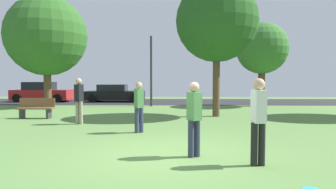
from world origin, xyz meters
TOP-DOWN VIEW (x-y plane):
  - ground_plane at (0.00, 0.00)m, footprint 44.00×44.00m
  - road_strip at (0.00, 16.00)m, footprint 44.00×6.40m
  - birch_tree_lone at (2.23, 7.14)m, footprint 3.81×3.81m
  - oak_tree_center at (-7.77, 11.84)m, footprint 5.02×5.02m
  - oak_tree_right at (5.91, 12.43)m, footprint 3.30×3.30m
  - person_thrower at (0.68, -0.17)m, footprint 0.34×0.39m
  - person_catcher at (-0.92, 2.84)m, footprint 0.34×0.39m
  - person_bystander at (1.94, -0.82)m, footprint 0.30×0.34m
  - person_walking at (-3.47, 4.65)m, footprint 0.30×0.37m
  - parked_car_red at (-10.02, 16.04)m, footprint 4.38×2.05m
  - parked_car_black at (-4.31, 15.98)m, footprint 4.42×2.00m
  - park_bench at (-5.96, 6.32)m, footprint 1.60×0.45m
  - street_lamp_post at (-1.21, 12.20)m, footprint 0.14×0.14m

SIDE VIEW (x-z plane):
  - ground_plane at x=0.00m, z-range 0.00..0.00m
  - road_strip at x=0.00m, z-range 0.00..0.01m
  - park_bench at x=-5.96m, z-range 0.01..0.91m
  - parked_car_black at x=-4.31m, z-range -0.05..1.29m
  - parked_car_red at x=-10.02m, z-range -0.07..1.46m
  - person_catcher at x=-0.92m, z-range 0.09..1.76m
  - person_thrower at x=0.68m, z-range 0.09..1.79m
  - person_bystander at x=1.94m, z-range 0.11..1.89m
  - person_walking at x=-3.47m, z-range 0.11..1.90m
  - street_lamp_post at x=-1.21m, z-range 0.00..4.50m
  - oak_tree_right at x=5.91m, z-range 1.01..6.40m
  - birch_tree_lone at x=2.23m, z-range 1.26..7.62m
  - oak_tree_center at x=-7.77m, z-range 0.97..7.95m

